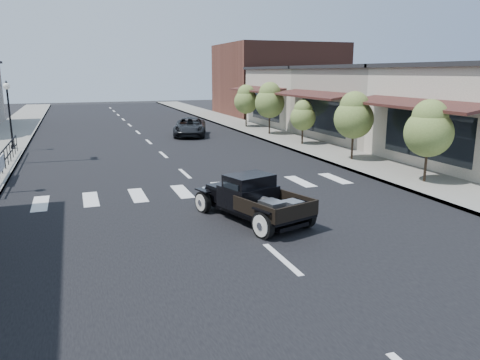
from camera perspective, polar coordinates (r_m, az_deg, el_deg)
name	(u,v)px	position (r m, az deg, el deg)	size (l,w,h in m)	color
ground	(239,222)	(13.74, -0.10, -5.15)	(120.00, 120.00, 0.00)	black
road	(154,147)	(27.98, -10.44, 4.02)	(14.00, 80.00, 0.02)	black
road_markings	(171,162)	(23.13, -8.41, 2.21)	(12.00, 60.00, 0.06)	silver
sidewalk_right	(286,139)	(30.48, 5.57, 5.03)	(3.00, 80.00, 0.15)	gray
storefront_mid	(391,105)	(31.93, 17.98, 8.75)	(10.00, 9.00, 4.50)	gray
storefront_far	(322,97)	(39.45, 9.96, 9.88)	(10.00, 9.00, 4.50)	#B4AB98
far_building_right	(278,80)	(48.56, 4.63, 12.06)	(11.00, 10.00, 7.00)	brown
railing	(5,158)	(22.79, -26.77, 2.44)	(0.08, 10.00, 1.00)	black
banner	(1,171)	(20.87, -27.12, 0.98)	(0.04, 2.20, 0.60)	silver
lamp_post_c	(10,115)	(28.59, -26.27, 7.12)	(0.36, 0.36, 3.70)	black
small_tree_a	(428,143)	(19.22, 21.90, 4.26)	(1.82, 1.82, 3.04)	olive
small_tree_b	(353,127)	(23.23, 13.64, 6.32)	(1.88, 1.88, 3.14)	olive
small_tree_c	(303,123)	(27.80, 7.65, 6.92)	(1.48, 1.48, 2.46)	olive
small_tree_d	(270,109)	(32.22, 3.63, 8.63)	(2.02, 2.02, 3.36)	olive
small_tree_e	(246,106)	(36.49, 0.75, 8.95)	(1.85, 1.85, 3.09)	olive
hotrod_pickup	(253,198)	(13.69, 1.58, -2.19)	(1.87, 4.01, 1.39)	black
second_car	(190,127)	(32.23, -6.12, 6.42)	(2.04, 4.43, 1.23)	black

